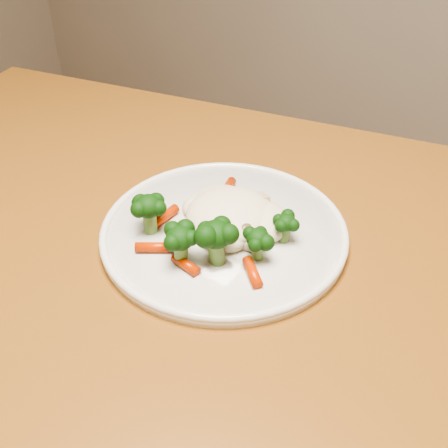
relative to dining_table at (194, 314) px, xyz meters
The scene contains 3 objects.
dining_table is the anchor object (origin of this frame).
plate 0.12m from the dining_table, 68.11° to the left, with size 0.30×0.30×0.01m, color white.
meal 0.15m from the dining_table, 60.00° to the left, with size 0.19×0.19×0.05m.
Camera 1 is at (0.57, -0.20, 1.18)m, focal length 45.00 mm.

